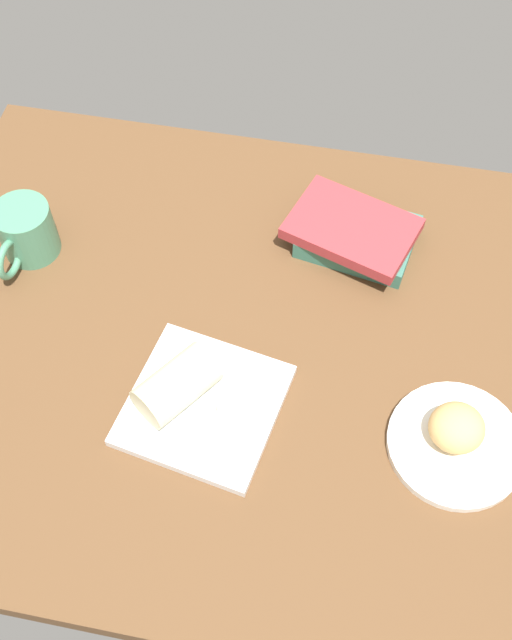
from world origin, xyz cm
name	(u,v)px	position (x,y,z in cm)	size (l,w,h in cm)	color
dining_table	(237,350)	(0.00, 0.00, 2.00)	(110.00, 90.00, 4.00)	brown
round_plate	(455,444)	(-34.48, 11.13, 4.70)	(19.78, 19.78, 1.40)	white
scone_pastry	(457,428)	(-33.85, 10.27, 8.28)	(8.02, 7.83, 5.76)	#E0AD66
square_plate	(204,405)	(2.53, 11.89, 4.80)	(21.56, 21.56, 1.60)	white
sauce_cup	(235,408)	(-2.30, 12.36, 6.73)	(5.16, 5.16, 2.09)	silver
breakfast_wrap	(177,385)	(6.39, 11.52, 9.03)	(6.86, 6.86, 12.00)	beige
book_stack	(355,233)	(-15.58, -23.26, 6.89)	(23.66, 19.57, 5.66)	#387260
coffee_mug	(26,232)	(37.83, -11.56, 8.92)	(9.36, 14.44, 9.63)	#4C8C6B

